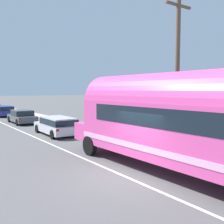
{
  "coord_description": "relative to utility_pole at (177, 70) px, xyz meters",
  "views": [
    {
      "loc": [
        -6.23,
        -7.84,
        3.39
      ],
      "look_at": [
        1.66,
        3.33,
        2.25
      ],
      "focal_mm": 42.13,
      "sensor_mm": 36.0,
      "label": 1
    }
  ],
  "objects": [
    {
      "name": "ground_plane",
      "position": [
        -4.48,
        -1.45,
        -4.42
      ],
      "size": [
        300.0,
        300.0,
        0.0
      ],
      "primitive_type": "plane",
      "color": "#565454"
    },
    {
      "name": "lane_markings",
      "position": [
        -2.75,
        10.55,
        -4.42
      ],
      "size": [
        3.89,
        80.0,
        0.01
      ],
      "color": "silver",
      "rests_on": "ground"
    },
    {
      "name": "sidewalk_slab",
      "position": [
        0.58,
        8.55,
        -4.35
      ],
      "size": [
        2.59,
        90.0,
        0.15
      ],
      "primitive_type": "cube",
      "color": "#ADA89E",
      "rests_on": "ground"
    },
    {
      "name": "utility_pole",
      "position": [
        0.0,
        0.0,
        0.0
      ],
      "size": [
        1.8,
        0.24,
        8.5
      ],
      "color": "brown",
      "rests_on": "ground"
    },
    {
      "name": "painted_bus",
      "position": [
        -2.57,
        -2.53,
        -2.12
      ],
      "size": [
        2.85,
        12.58,
        4.12
      ],
      "color": "#EA4C9E",
      "rests_on": "ground"
    },
    {
      "name": "car_lead",
      "position": [
        -2.77,
        9.17,
        -3.63
      ],
      "size": [
        2.13,
        4.84,
        1.37
      ],
      "color": "silver",
      "rests_on": "ground"
    },
    {
      "name": "car_second",
      "position": [
        -2.83,
        17.82,
        -3.68
      ],
      "size": [
        2.1,
        4.78,
        1.37
      ],
      "color": "#474C51",
      "rests_on": "ground"
    },
    {
      "name": "car_third",
      "position": [
        -2.69,
        26.27,
        -3.63
      ],
      "size": [
        1.96,
        4.53,
        1.37
      ],
      "color": "navy",
      "rests_on": "ground"
    }
  ]
}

